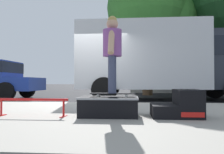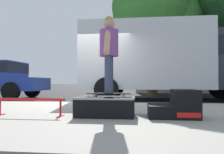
# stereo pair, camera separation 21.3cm
# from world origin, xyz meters

# --- Properties ---
(ground_plane) EXTENTS (140.00, 140.00, 0.00)m
(ground_plane) POSITION_xyz_m (0.00, 0.00, 0.00)
(ground_plane) COLOR black
(sidewalk_slab) EXTENTS (50.00, 5.00, 0.12)m
(sidewalk_slab) POSITION_xyz_m (0.00, -3.00, 0.06)
(sidewalk_slab) COLOR gray
(sidewalk_slab) RESTS_ON ground
(skate_box) EXTENTS (1.02, 0.71, 0.34)m
(skate_box) POSITION_xyz_m (1.00, -3.30, 0.30)
(skate_box) COLOR black
(skate_box) RESTS_ON sidewalk_slab
(kicker_ramp) EXTENTS (0.83, 0.69, 0.47)m
(kicker_ramp) POSITION_xyz_m (2.24, -3.30, 0.32)
(kicker_ramp) COLOR black
(kicker_ramp) RESTS_ON sidewalk_slab
(grind_rail) EXTENTS (1.30, 0.28, 0.32)m
(grind_rail) POSITION_xyz_m (-0.35, -3.44, 0.35)
(grind_rail) COLOR red
(grind_rail) RESTS_ON sidewalk_slab
(skateboard) EXTENTS (0.78, 0.22, 0.07)m
(skateboard) POSITION_xyz_m (1.06, -3.27, 0.51)
(skateboard) COLOR black
(skateboard) RESTS_ON skate_box
(skater_kid) EXTENTS (0.34, 0.71, 1.38)m
(skater_kid) POSITION_xyz_m (1.06, -3.27, 1.34)
(skater_kid) COLOR #3F4766
(skater_kid) RESTS_ON skateboard
(box_truck) EXTENTS (6.91, 2.63, 3.05)m
(box_truck) POSITION_xyz_m (2.76, 2.20, 1.70)
(box_truck) COLOR silver
(box_truck) RESTS_ON ground
(street_tree_neighbour) EXTENTS (4.91, 4.46, 7.11)m
(street_tree_neighbour) POSITION_xyz_m (2.54, 5.56, 4.72)
(street_tree_neighbour) COLOR brown
(street_tree_neighbour) RESTS_ON ground
(house_behind) EXTENTS (9.54, 8.22, 8.40)m
(house_behind) POSITION_xyz_m (5.83, 12.06, 4.24)
(house_behind) COLOR silver
(house_behind) RESTS_ON ground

